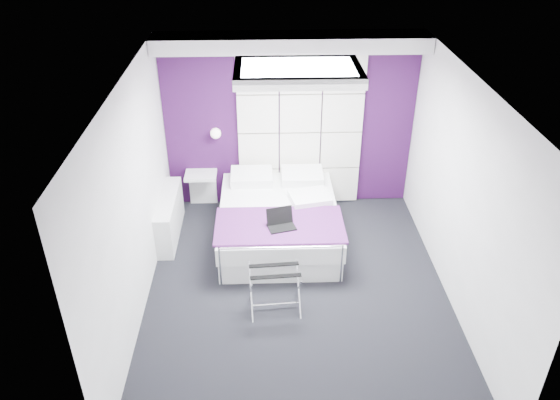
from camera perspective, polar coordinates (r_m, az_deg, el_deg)
name	(u,v)px	position (r m, az deg, el deg)	size (l,w,h in m)	color
floor	(297,293)	(6.70, 1.83, -9.66)	(4.40, 4.40, 0.00)	black
ceiling	(302,85)	(5.39, 2.30, 11.88)	(4.40, 4.40, 0.00)	white
wall_back	(289,122)	(7.90, 1.00, 8.15)	(3.60, 3.60, 0.00)	silver
wall_left	(133,204)	(6.09, -15.11, -0.37)	(4.40, 4.40, 0.00)	silver
wall_right	(463,198)	(6.31, 18.56, 0.22)	(4.40, 4.40, 0.00)	silver
accent_wall	(289,122)	(7.89, 1.00, 8.12)	(3.58, 0.02, 2.58)	#320D3A
soffit	(291,43)	(7.28, 1.18, 16.13)	(3.58, 0.50, 0.20)	white
headboard	(300,132)	(7.91, 2.10, 7.12)	(1.80, 0.08, 2.30)	white
skylight	(298,71)	(5.97, 1.88, 13.30)	(1.36, 0.86, 0.12)	white
wall_lamp	(216,132)	(7.82, -6.72, 7.06)	(0.15, 0.15, 0.15)	white
radiator	(170,217)	(7.67, -11.46, -1.72)	(0.22, 1.20, 0.60)	white
bed	(278,221)	(7.44, -0.17, -2.18)	(1.63, 1.96, 0.69)	white
nightstand	(201,175)	(8.10, -8.28, 2.61)	(0.46, 0.36, 0.05)	white
luggage_rack	(275,289)	(6.31, -0.53, -9.33)	(0.57, 0.42, 0.56)	silver
laptop	(281,222)	(6.84, 0.15, -2.30)	(0.34, 0.24, 0.24)	black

